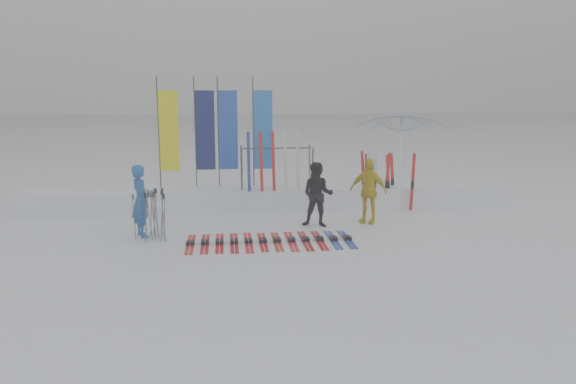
{
  "coord_description": "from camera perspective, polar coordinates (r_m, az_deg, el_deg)",
  "views": [
    {
      "loc": [
        -1.3,
        -11.65,
        3.53
      ],
      "look_at": [
        0.2,
        1.6,
        1.0
      ],
      "focal_mm": 35.0,
      "sensor_mm": 36.0,
      "label": 1
    }
  ],
  "objects": [
    {
      "name": "person_blue",
      "position": [
        13.66,
        -14.74,
        -0.88
      ],
      "size": [
        0.65,
        0.75,
        1.72
      ],
      "primitive_type": "imported",
      "rotation": [
        0.0,
        0.0,
        2.04
      ],
      "color": "#1C52A4",
      "rests_on": "ground"
    },
    {
      "name": "tent_canopy",
      "position": [
        17.73,
        11.38,
        3.59
      ],
      "size": [
        3.7,
        3.75,
        2.78
      ],
      "primitive_type": "imported",
      "rotation": [
        0.0,
        0.0,
        -0.25
      ],
      "color": "white",
      "rests_on": "ground"
    },
    {
      "name": "feather_flags",
      "position": [
        16.54,
        -7.38,
        6.2
      ],
      "size": [
        3.3,
        0.17,
        3.2
      ],
      "color": "#383A3F",
      "rests_on": "ground"
    },
    {
      "name": "person_yellow",
      "position": [
        14.7,
        8.15,
        0.1
      ],
      "size": [
        1.05,
        0.89,
        1.69
      ],
      "primitive_type": "imported",
      "rotation": [
        0.0,
        0.0,
        -0.59
      ],
      "color": "yellow",
      "rests_on": "ground"
    },
    {
      "name": "person_black",
      "position": [
        14.17,
        3.04,
        -0.28
      ],
      "size": [
        0.94,
        0.83,
        1.65
      ],
      "primitive_type": "imported",
      "rotation": [
        0.0,
        0.0,
        -0.29
      ],
      "color": "black",
      "rests_on": "ground"
    },
    {
      "name": "upright_skis",
      "position": [
        16.8,
        9.04,
        1.22
      ],
      "size": [
        1.32,
        1.1,
        1.65
      ],
      "color": "red",
      "rests_on": "ground"
    },
    {
      "name": "ski_rack",
      "position": [
        16.06,
        -1.17,
        3.06
      ],
      "size": [
        2.04,
        0.8,
        1.23
      ],
      "color": "#383A3F",
      "rests_on": "ground"
    },
    {
      "name": "pole_cluster",
      "position": [
        13.28,
        -13.47,
        -2.32
      ],
      "size": [
        0.75,
        0.73,
        1.23
      ],
      "color": "#595B60",
      "rests_on": "ground"
    },
    {
      "name": "ski_row",
      "position": [
        12.91,
        -1.88,
        -4.97
      ],
      "size": [
        3.77,
        1.69,
        0.07
      ],
      "color": "red",
      "rests_on": "ground"
    },
    {
      "name": "snow_bank",
      "position": [
        16.62,
        -1.85,
        -0.47
      ],
      "size": [
        14.0,
        1.6,
        0.6
      ],
      "primitive_type": "cube",
      "color": "white",
      "rests_on": "ground"
    },
    {
      "name": "ground",
      "position": [
        12.24,
        -0.09,
        -6.02
      ],
      "size": [
        120.0,
        120.0,
        0.0
      ],
      "primitive_type": "plane",
      "color": "white",
      "rests_on": "ground"
    }
  ]
}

